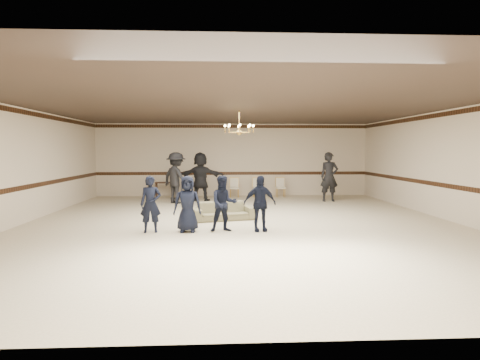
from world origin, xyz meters
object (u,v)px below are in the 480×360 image
object	(u,v)px
chandelier	(239,122)
banquet_chair_left	(234,188)
boy_a	(151,204)
adult_mid	(201,177)
settee	(223,211)
console_table	(165,190)
boy_d	(260,203)
banquet_chair_right	(281,188)
boy_b	(187,204)
banquet_chair_mid	(257,188)
boy_c	(224,204)
adult_right	(329,177)
adult_left	(176,178)

from	to	relation	value
chandelier	banquet_chair_left	size ratio (longest dim) A/B	1.13
boy_a	adult_mid	world-z (taller)	adult_mid
settee	console_table	distance (m)	6.34
boy_d	adult_mid	distance (m)	6.48
banquet_chair_right	console_table	bearing A→B (deg)	173.91
boy_b	banquet_chair_mid	size ratio (longest dim) A/B	1.68
settee	console_table	world-z (taller)	console_table
banquet_chair_mid	console_table	bearing A→B (deg)	179.40
boy_c	boy_d	xyz separation A→B (m)	(0.90, 0.00, 0.00)
boy_b	banquet_chair_mid	bearing A→B (deg)	71.67
boy_a	banquet_chair_right	size ratio (longest dim) A/B	1.68
adult_right	banquet_chair_left	xyz separation A→B (m)	(-3.71, 1.52, -0.56)
boy_a	boy_c	xyz separation A→B (m)	(1.80, 0.00, 0.00)
boy_d	banquet_chair_right	bearing A→B (deg)	70.86
settee	banquet_chair_left	distance (m)	5.67
boy_a	settee	bearing A→B (deg)	38.39
boy_a	boy_b	xyz separation A→B (m)	(0.90, 0.00, 0.00)
adult_left	banquet_chair_right	size ratio (longest dim) A/B	2.34
boy_a	console_table	bearing A→B (deg)	89.84
adult_left	console_table	world-z (taller)	adult_left
boy_d	banquet_chair_left	xyz separation A→B (m)	(-0.37, 7.35, -0.28)
adult_left	banquet_chair_left	world-z (taller)	adult_left
banquet_chair_left	banquet_chair_right	size ratio (longest dim) A/B	1.00
settee	adult_mid	distance (m)	4.66
banquet_chair_right	adult_right	bearing A→B (deg)	-45.37
boy_c	chandelier	bearing A→B (deg)	67.45
chandelier	console_table	xyz separation A→B (m)	(-2.95, 5.48, -2.54)
banquet_chair_mid	banquet_chair_right	size ratio (longest dim) A/B	1.00
boy_b	boy_c	bearing A→B (deg)	-0.00
adult_left	boy_a	bearing A→B (deg)	131.29
boy_b	console_table	bearing A→B (deg)	101.71
adult_left	adult_right	world-z (taller)	same
chandelier	boy_d	size ratio (longest dim) A/B	0.67
boy_d	banquet_chair_mid	xyz separation A→B (m)	(0.63, 7.35, -0.28)
banquet_chair_mid	boy_d	bearing A→B (deg)	-92.67
banquet_chair_mid	console_table	size ratio (longest dim) A/B	1.06
settee	banquet_chair_left	bearing A→B (deg)	69.58
boy_c	banquet_chair_mid	distance (m)	7.51
boy_d	banquet_chair_mid	size ratio (longest dim) A/B	1.68
boy_b	banquet_chair_left	size ratio (longest dim) A/B	1.68
settee	boy_a	bearing A→B (deg)	-151.36
console_table	banquet_chair_left	bearing A→B (deg)	-3.67
boy_c	adult_right	size ratio (longest dim) A/B	0.72
settee	banquet_chair_left	xyz separation A→B (m)	(0.54, 5.64, 0.15)
boy_d	adult_left	distance (m)	6.14
boy_a	adult_right	bearing A→B (deg)	38.77
boy_a	boy_d	xyz separation A→B (m)	(2.70, 0.00, 0.00)
chandelier	banquet_chair_right	xyz separation A→B (m)	(2.05, 5.28, -2.46)
settee	adult_mid	size ratio (longest dim) A/B	0.92
chandelier	boy_d	bearing A→B (deg)	-78.70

